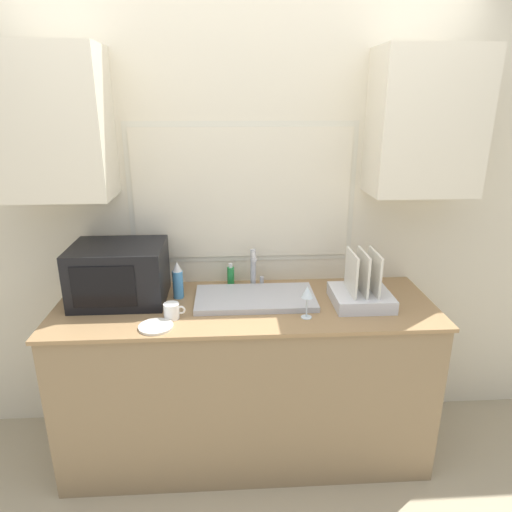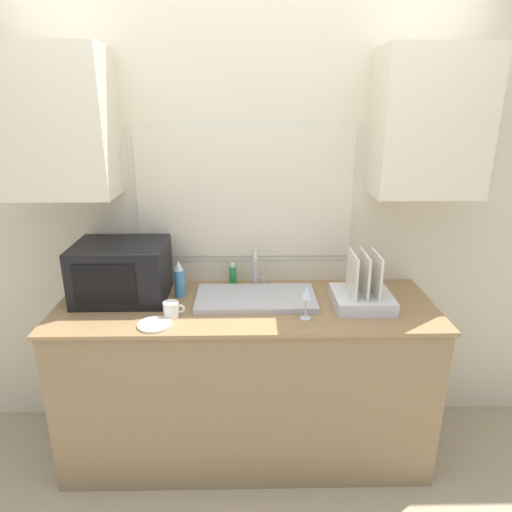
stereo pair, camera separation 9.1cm
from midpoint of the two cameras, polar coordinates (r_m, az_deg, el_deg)
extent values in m
plane|color=tan|center=(2.72, -1.93, -27.14)|extent=(12.00, 12.00, 0.00)
cube|color=#8C7251|center=(2.68, -2.25, -15.24)|extent=(1.98, 0.66, 0.91)
cube|color=#99754C|center=(2.45, -2.39, -6.21)|extent=(2.01, 0.69, 0.02)
cube|color=beige|center=(2.66, -2.67, 4.57)|extent=(6.00, 0.06, 2.60)
cube|color=beige|center=(2.59, -2.71, 7.73)|extent=(1.28, 0.01, 0.79)
cube|color=beige|center=(2.59, -2.71, 7.72)|extent=(1.22, 0.01, 0.73)
cube|color=beige|center=(2.55, -25.20, 14.70)|extent=(0.54, 0.32, 0.73)
cube|color=beige|center=(2.58, 19.46, 15.41)|extent=(0.54, 0.32, 0.73)
cube|color=#B2B2B7|center=(2.47, -1.16, -5.29)|extent=(0.64, 0.34, 0.03)
cylinder|color=#B7B7BC|center=(2.62, -1.36, -1.54)|extent=(0.03, 0.03, 0.23)
cylinder|color=#B7B7BC|center=(2.53, -1.32, -0.01)|extent=(0.03, 0.13, 0.03)
cylinder|color=#B7B7BC|center=(2.65, -0.26, -3.19)|extent=(0.02, 0.02, 0.06)
cube|color=black|center=(2.55, -17.70, -2.05)|extent=(0.48, 0.38, 0.31)
cube|color=black|center=(2.39, -19.59, -3.69)|extent=(0.31, 0.01, 0.22)
cube|color=silver|center=(2.48, 11.93, -5.12)|extent=(0.30, 0.30, 0.07)
cube|color=silver|center=(2.41, 10.78, -2.03)|extent=(0.01, 0.22, 0.22)
cube|color=silver|center=(2.43, 12.16, -1.99)|extent=(0.01, 0.22, 0.22)
cube|color=silver|center=(2.44, 13.53, -1.95)|extent=(0.01, 0.22, 0.22)
cylinder|color=#4C99D8|center=(2.53, -10.74, -3.51)|extent=(0.06, 0.06, 0.15)
cone|color=silver|center=(2.49, -10.89, -1.30)|extent=(0.05, 0.05, 0.05)
cylinder|color=#268C3F|center=(2.66, -4.16, -2.56)|extent=(0.04, 0.04, 0.11)
cylinder|color=white|center=(2.64, -4.19, -1.20)|extent=(0.02, 0.02, 0.02)
cylinder|color=white|center=(2.32, -11.63, -6.75)|extent=(0.08, 0.08, 0.08)
torus|color=white|center=(2.31, -10.47, -6.66)|extent=(0.04, 0.01, 0.04)
cylinder|color=silver|center=(2.30, 5.17, -7.63)|extent=(0.05, 0.05, 0.00)
cylinder|color=silver|center=(2.28, 5.21, -6.39)|extent=(0.01, 0.01, 0.11)
cone|color=silver|center=(2.25, 5.27, -4.48)|extent=(0.06, 0.06, 0.06)
cylinder|color=silver|center=(2.26, -13.56, -8.58)|extent=(0.17, 0.17, 0.01)
camera|label=1|loc=(0.05, -91.13, -0.39)|focal=32.00mm
camera|label=2|loc=(0.05, 88.87, 0.39)|focal=32.00mm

